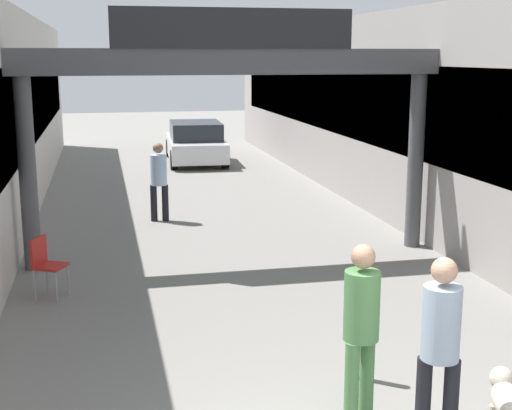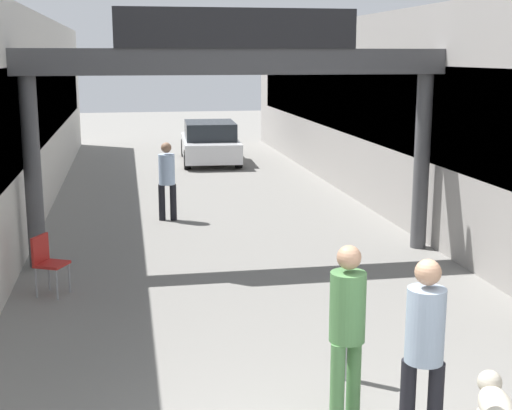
% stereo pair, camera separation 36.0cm
% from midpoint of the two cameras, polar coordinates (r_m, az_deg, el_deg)
% --- Properties ---
extents(storefront_right, '(3.00, 26.00, 4.34)m').
position_cam_midpoint_polar(storefront_right, '(17.20, 12.16, 7.39)').
color(storefront_right, '#9E9993').
rests_on(storefront_right, ground_plane).
extents(arcade_sign_gateway, '(7.40, 0.47, 4.19)m').
position_cam_midpoint_polar(arcade_sign_gateway, '(11.99, -2.77, 9.73)').
color(arcade_sign_gateway, '#4C4C4F').
rests_on(arcade_sign_gateway, ground_plane).
extents(pedestrian_with_dog, '(0.45, 0.45, 1.75)m').
position_cam_midpoint_polar(pedestrian_with_dog, '(6.53, 12.99, -10.40)').
color(pedestrian_with_dog, black).
rests_on(pedestrian_with_dog, ground_plane).
extents(pedestrian_companion, '(0.47, 0.47, 1.74)m').
position_cam_midpoint_polar(pedestrian_companion, '(6.84, 6.91, -9.16)').
color(pedestrian_companion, '#4C7F47').
rests_on(pedestrian_companion, ground_plane).
extents(pedestrian_carrying_crate, '(0.40, 0.39, 1.66)m').
position_cam_midpoint_polar(pedestrian_carrying_crate, '(15.09, -8.46, 2.25)').
color(pedestrian_carrying_crate, black).
rests_on(pedestrian_carrying_crate, ground_plane).
extents(dog_on_leash, '(0.47, 0.80, 0.56)m').
position_cam_midpoint_polar(dog_on_leash, '(7.10, 18.12, -14.59)').
color(dog_on_leash, beige).
rests_on(dog_on_leash, ground_plane).
extents(bollard_post_metal, '(0.10, 0.10, 1.01)m').
position_cam_midpoint_polar(bollard_post_metal, '(7.83, 6.67, -10.17)').
color(bollard_post_metal, gray).
rests_on(bollard_post_metal, ground_plane).
extents(cafe_chair_red_nearer, '(0.54, 0.54, 0.89)m').
position_cam_midpoint_polar(cafe_chair_red_nearer, '(10.77, -17.43, -4.32)').
color(cafe_chair_red_nearer, gray).
rests_on(cafe_chair_red_nearer, ground_plane).
extents(parked_car_white, '(1.96, 4.08, 1.33)m').
position_cam_midpoint_polar(parked_car_white, '(23.42, -5.29, 4.98)').
color(parked_car_white, silver).
rests_on(parked_car_white, ground_plane).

